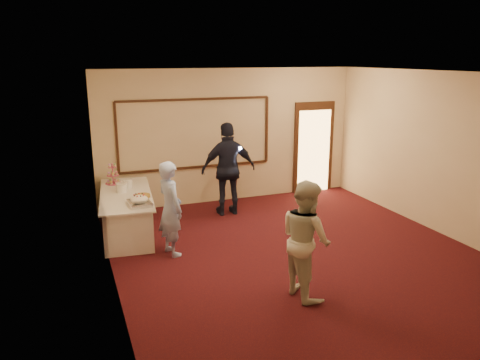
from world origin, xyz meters
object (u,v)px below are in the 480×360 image
object	(u,v)px
woman	(306,239)
cupcake_stand	(113,176)
man	(170,208)
plate_stack_a	(122,188)
buffet_table	(127,213)
tart	(143,196)
guest	(228,169)
pavlova_tray	(139,201)
plate_stack_b	(127,184)

from	to	relation	value
woman	cupcake_stand	bearing A→B (deg)	23.10
cupcake_stand	man	world-z (taller)	man
cupcake_stand	plate_stack_a	size ratio (longest dim) A/B	2.23
buffet_table	tart	xyz separation A→B (m)	(0.25, -0.39, 0.41)
buffet_table	cupcake_stand	size ratio (longest dim) A/B	5.36
man	guest	bearing A→B (deg)	-58.59
woman	tart	bearing A→B (deg)	26.53
buffet_table	man	xyz separation A→B (m)	(0.57, -1.27, 0.42)
tart	woman	size ratio (longest dim) A/B	0.19
cupcake_stand	plate_stack_a	distance (m)	0.70
buffet_table	man	distance (m)	1.45
buffet_table	plate_stack_a	bearing A→B (deg)	114.96
pavlova_tray	plate_stack_b	bearing A→B (deg)	91.89
pavlova_tray	plate_stack_b	xyz separation A→B (m)	(-0.04, 1.19, 0.00)
cupcake_stand	woman	bearing A→B (deg)	-62.59
plate_stack_b	tart	bearing A→B (deg)	-78.16
plate_stack_b	man	xyz separation A→B (m)	(0.48, -1.66, -0.05)
buffet_table	plate_stack_a	world-z (taller)	plate_stack_a
plate_stack_b	man	distance (m)	1.73
cupcake_stand	tart	distance (m)	1.26
man	guest	world-z (taller)	guest
pavlova_tray	cupcake_stand	distance (m)	1.63
plate_stack_a	plate_stack_b	distance (m)	0.31
buffet_table	plate_stack_b	distance (m)	0.61
cupcake_stand	plate_stack_b	distance (m)	0.48
plate_stack_a	plate_stack_b	size ratio (longest dim) A/B	1.05
buffet_table	plate_stack_a	size ratio (longest dim) A/B	11.94
pavlova_tray	woman	xyz separation A→B (m)	(1.86, -2.50, -0.02)
plate_stack_b	plate_stack_a	bearing A→B (deg)	-117.31
buffet_table	woman	distance (m)	3.88
cupcake_stand	plate_stack_a	xyz separation A→B (m)	(0.08, -0.69, -0.08)
buffet_table	woman	size ratio (longest dim) A/B	1.49
tart	man	distance (m)	0.93
woman	man	bearing A→B (deg)	30.73
buffet_table	guest	distance (m)	2.26
woman	guest	world-z (taller)	guest
tart	woman	xyz separation A→B (m)	(1.74, -2.91, 0.03)
plate_stack_a	pavlova_tray	bearing A→B (deg)	-78.70
plate_stack_a	tart	xyz separation A→B (m)	(0.31, -0.50, -0.06)
pavlova_tray	man	xyz separation A→B (m)	(0.44, -0.47, -0.05)
plate_stack_a	tart	distance (m)	0.59
cupcake_stand	tart	size ratio (longest dim) A/B	1.47
plate_stack_b	woman	size ratio (longest dim) A/B	0.12
buffet_table	guest	bearing A→B (deg)	9.16
buffet_table	cupcake_stand	bearing A→B (deg)	99.57
buffet_table	guest	world-z (taller)	guest
man	woman	bearing A→B (deg)	-158.90
buffet_table	guest	xyz separation A→B (m)	(2.16, 0.35, 0.59)
buffet_table	pavlova_tray	world-z (taller)	pavlova_tray
cupcake_stand	plate_stack_a	world-z (taller)	cupcake_stand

